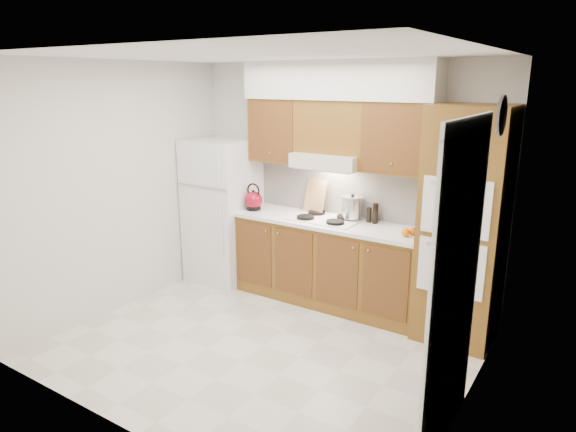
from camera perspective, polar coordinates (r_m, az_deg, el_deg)
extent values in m
plane|color=beige|center=(4.95, -2.77, -14.15)|extent=(3.60, 3.60, 0.00)
plane|color=white|center=(4.33, -3.22, 17.48)|extent=(3.60, 3.60, 0.00)
cube|color=silver|center=(5.72, 5.89, 3.71)|extent=(3.60, 0.02, 2.60)
cube|color=silver|center=(5.69, -17.84, 3.01)|extent=(0.02, 3.00, 2.60)
cube|color=silver|center=(3.74, 19.98, -3.18)|extent=(0.02, 3.00, 2.60)
cube|color=white|center=(6.29, -7.21, 0.59)|extent=(0.75, 0.72, 1.72)
cube|color=brown|center=(5.68, 4.49, -5.25)|extent=(2.11, 0.60, 0.90)
cube|color=white|center=(5.53, 4.54, -0.70)|extent=(2.13, 0.62, 0.04)
cube|color=white|center=(5.71, 6.02, 2.87)|extent=(2.11, 0.03, 0.56)
cube|color=brown|center=(4.98, 18.95, -1.11)|extent=(0.70, 0.65, 2.20)
cube|color=brown|center=(5.86, -1.03, 9.49)|extent=(0.63, 0.33, 0.70)
cube|color=brown|center=(5.20, 12.30, 8.46)|extent=(0.73, 0.33, 0.70)
cube|color=silver|center=(5.49, 4.65, 6.18)|extent=(0.75, 0.45, 0.15)
cube|color=brown|center=(5.50, 5.03, 9.86)|extent=(0.75, 0.33, 0.55)
cube|color=silver|center=(5.44, 5.55, 14.81)|extent=(2.13, 0.36, 0.40)
cube|color=white|center=(5.56, 4.19, -0.32)|extent=(0.74, 0.50, 0.01)
cube|color=black|center=(3.51, 18.07, -8.57)|extent=(0.02, 0.90, 2.10)
cylinder|color=#3F3833|center=(4.13, 22.66, 10.25)|extent=(0.02, 0.30, 0.30)
sphere|color=maroon|center=(5.94, -3.85, 1.75)|extent=(0.27, 0.27, 0.21)
cube|color=tan|center=(5.77, 3.03, 2.24)|extent=(0.31, 0.17, 0.39)
cylinder|color=silver|center=(5.52, 7.14, 0.95)|extent=(0.27, 0.27, 0.22)
cylinder|color=black|center=(5.47, 9.69, 0.33)|extent=(0.08, 0.08, 0.21)
cylinder|color=black|center=(5.49, 8.99, 0.13)|extent=(0.06, 0.06, 0.16)
cylinder|color=black|center=(5.45, 9.66, 0.02)|extent=(0.07, 0.07, 0.16)
sphere|color=#FF610D|center=(5.13, 13.64, -1.65)|extent=(0.09, 0.09, 0.08)
sphere|color=orange|center=(5.06, 12.94, -1.79)|extent=(0.11, 0.11, 0.08)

